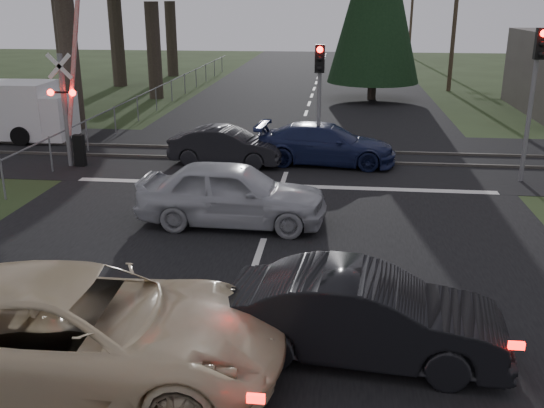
# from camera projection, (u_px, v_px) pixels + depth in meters

# --- Properties ---
(ground) EXTENTS (120.00, 120.00, 0.00)m
(ground) POSITION_uv_depth(u_px,v_px,m) (238.00, 316.00, 11.01)
(ground) COLOR #263317
(ground) RESTS_ON ground
(road) EXTENTS (14.00, 100.00, 0.01)m
(road) POSITION_uv_depth(u_px,v_px,m) (287.00, 171.00, 20.42)
(road) COLOR black
(road) RESTS_ON ground
(rail_corridor) EXTENTS (120.00, 8.00, 0.01)m
(rail_corridor) POSITION_uv_depth(u_px,v_px,m) (292.00, 156.00, 22.31)
(rail_corridor) COLOR black
(rail_corridor) RESTS_ON ground
(stop_line) EXTENTS (13.00, 0.35, 0.00)m
(stop_line) POSITION_uv_depth(u_px,v_px,m) (282.00, 186.00, 18.73)
(stop_line) COLOR silver
(stop_line) RESTS_ON ground
(rail_near) EXTENTS (120.00, 0.12, 0.10)m
(rail_near) POSITION_uv_depth(u_px,v_px,m) (290.00, 160.00, 21.54)
(rail_near) COLOR #59544C
(rail_near) RESTS_ON ground
(rail_far) EXTENTS (120.00, 0.12, 0.10)m
(rail_far) POSITION_uv_depth(u_px,v_px,m) (293.00, 150.00, 23.05)
(rail_far) COLOR #59544C
(rail_far) RESTS_ON ground
(crossing_signal) EXTENTS (1.62, 0.38, 6.96)m
(crossing_signal) POSITION_uv_depth(u_px,v_px,m) (71.00, 107.00, 20.34)
(crossing_signal) COLOR slate
(crossing_signal) RESTS_ON ground
(traffic_signal_right) EXTENTS (0.68, 0.48, 4.70)m
(traffic_signal_right) POSITION_uv_depth(u_px,v_px,m) (538.00, 76.00, 18.07)
(traffic_signal_right) COLOR slate
(traffic_signal_right) RESTS_ON ground
(traffic_signal_center) EXTENTS (0.32, 0.48, 4.10)m
(traffic_signal_center) POSITION_uv_depth(u_px,v_px,m) (319.00, 85.00, 20.06)
(traffic_signal_center) COLOR slate
(traffic_signal_center) RESTS_ON ground
(utility_pole_mid) EXTENTS (1.80, 0.26, 9.00)m
(utility_pole_mid) POSITION_uv_depth(u_px,v_px,m) (455.00, 13.00, 36.85)
(utility_pole_mid) COLOR #4C3D2D
(utility_pole_mid) RESTS_ON ground
(utility_pole_far) EXTENTS (1.80, 0.26, 9.00)m
(utility_pole_far) POSITION_uv_depth(u_px,v_px,m) (412.00, 8.00, 60.39)
(utility_pole_far) COLOR #4C3D2D
(utility_pole_far) RESTS_ON ground
(fence_left) EXTENTS (0.10, 36.00, 1.20)m
(fence_left) POSITION_uv_depth(u_px,v_px,m) (165.00, 106.00, 33.02)
(fence_left) COLOR slate
(fence_left) RESTS_ON ground
(cream_coupe) EXTENTS (6.22, 3.08, 1.70)m
(cream_coupe) POSITION_uv_depth(u_px,v_px,m) (79.00, 331.00, 8.90)
(cream_coupe) COLOR beige
(cream_coupe) RESTS_ON ground
(dark_hatchback) EXTENTS (4.55, 1.95, 1.46)m
(dark_hatchback) POSITION_uv_depth(u_px,v_px,m) (365.00, 316.00, 9.57)
(dark_hatchback) COLOR black
(dark_hatchback) RESTS_ON ground
(silver_car) EXTENTS (4.84, 2.07, 1.63)m
(silver_car) POSITION_uv_depth(u_px,v_px,m) (232.00, 193.00, 15.33)
(silver_car) COLOR #A6A8AE
(silver_car) RESTS_ON ground
(blue_sedan) EXTENTS (4.99, 2.37, 1.40)m
(blue_sedan) POSITION_uv_depth(u_px,v_px,m) (326.00, 144.00, 21.07)
(blue_sedan) COLOR #171E45
(blue_sedan) RESTS_ON ground
(dark_car_far) EXTENTS (4.05, 1.74, 1.30)m
(dark_car_far) POSITION_uv_depth(u_px,v_px,m) (227.00, 146.00, 21.01)
(dark_car_far) COLOR black
(dark_car_far) RESTS_ON ground
(white_van) EXTENTS (6.09, 2.53, 2.35)m
(white_van) POSITION_uv_depth(u_px,v_px,m) (0.00, 111.00, 24.64)
(white_van) COLOR white
(white_van) RESTS_ON ground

